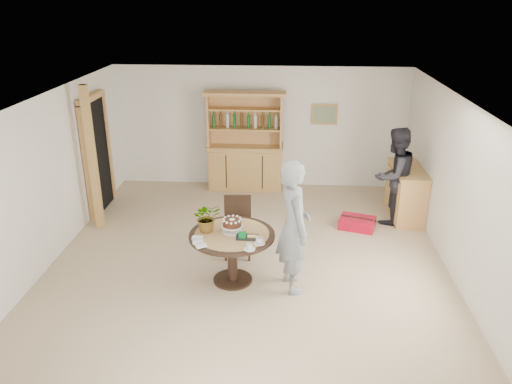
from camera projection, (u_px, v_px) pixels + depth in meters
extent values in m
plane|color=tan|center=(247.00, 266.00, 7.56)|extent=(7.00, 7.00, 0.00)
cube|color=white|center=(261.00, 127.00, 10.32)|extent=(6.00, 0.04, 2.50)
cube|color=white|center=(210.00, 358.00, 3.85)|extent=(6.00, 0.04, 2.50)
cube|color=white|center=(42.00, 185.00, 7.27)|extent=(0.04, 7.00, 2.50)
cube|color=white|center=(462.00, 195.00, 6.91)|extent=(0.04, 7.00, 2.50)
cube|color=white|center=(246.00, 103.00, 6.62)|extent=(6.00, 7.00, 0.04)
cube|color=tan|center=(324.00, 114.00, 10.10)|extent=(0.52, 0.03, 0.42)
cube|color=#59724C|center=(325.00, 115.00, 10.09)|extent=(0.44, 0.02, 0.34)
cube|color=black|center=(97.00, 156.00, 9.19)|extent=(0.10, 0.90, 2.10)
cube|color=tan|center=(88.00, 165.00, 8.72)|extent=(0.12, 0.10, 2.10)
cube|color=tan|center=(107.00, 148.00, 9.65)|extent=(0.12, 0.10, 2.10)
cube|color=tan|center=(91.00, 98.00, 8.78)|extent=(0.12, 1.10, 0.10)
cube|color=tan|center=(92.00, 160.00, 8.36)|extent=(0.12, 0.12, 2.50)
cube|color=tan|center=(245.00, 168.00, 10.40)|extent=(1.50, 0.50, 0.90)
cube|color=tan|center=(245.00, 146.00, 10.22)|extent=(1.56, 0.54, 0.04)
cube|color=tan|center=(245.00, 119.00, 10.11)|extent=(1.50, 0.04, 1.06)
cube|color=tan|center=(209.00, 120.00, 10.02)|extent=(0.04, 0.34, 1.06)
cube|color=tan|center=(281.00, 121.00, 9.93)|extent=(0.04, 0.34, 1.06)
cube|color=tan|center=(245.00, 129.00, 10.04)|extent=(1.44, 0.32, 0.03)
cube|color=tan|center=(245.00, 109.00, 9.89)|extent=(1.44, 0.32, 0.03)
cube|color=tan|center=(245.00, 93.00, 9.77)|extent=(1.62, 0.40, 0.06)
cylinder|color=#194C1E|center=(217.00, 121.00, 10.01)|extent=(0.07, 0.07, 0.28)
cylinder|color=#4C2D14|center=(225.00, 121.00, 10.00)|extent=(0.07, 0.07, 0.28)
cylinder|color=#B2BFB2|center=(233.00, 121.00, 9.99)|extent=(0.07, 0.07, 0.28)
cylinder|color=#194C1E|center=(241.00, 121.00, 9.98)|extent=(0.07, 0.07, 0.28)
cylinder|color=#4C2D14|center=(249.00, 121.00, 9.97)|extent=(0.07, 0.07, 0.28)
cylinder|color=#B2BFB2|center=(257.00, 121.00, 9.96)|extent=(0.07, 0.07, 0.28)
cylinder|color=#194C1E|center=(265.00, 121.00, 9.95)|extent=(0.07, 0.07, 0.28)
cylinder|color=#4C2D14|center=(273.00, 122.00, 9.94)|extent=(0.07, 0.07, 0.28)
cube|color=tan|center=(406.00, 194.00, 9.07)|extent=(0.50, 1.20, 0.90)
cube|color=tan|center=(409.00, 169.00, 8.90)|extent=(0.54, 1.26, 0.04)
cylinder|color=black|center=(232.00, 235.00, 6.92)|extent=(1.20, 1.20, 0.04)
cylinder|color=black|center=(232.00, 258.00, 7.06)|extent=(0.14, 0.14, 0.70)
cylinder|color=black|center=(233.00, 279.00, 7.19)|extent=(0.56, 0.56, 0.03)
cylinder|color=tan|center=(232.00, 234.00, 6.91)|extent=(1.04, 1.04, 0.01)
cube|color=black|center=(238.00, 229.00, 7.72)|extent=(0.45, 0.45, 0.04)
cube|color=black|center=(238.00, 210.00, 7.80)|extent=(0.42, 0.06, 0.46)
cube|color=black|center=(237.00, 197.00, 7.72)|extent=(0.42, 0.07, 0.05)
cube|color=black|center=(226.00, 248.00, 7.64)|extent=(0.04, 0.04, 0.44)
cube|color=black|center=(249.00, 248.00, 7.64)|extent=(0.04, 0.04, 0.44)
cube|color=black|center=(227.00, 237.00, 7.97)|extent=(0.04, 0.03, 0.44)
cube|color=black|center=(249.00, 237.00, 7.98)|extent=(0.04, 0.03, 0.44)
cylinder|color=white|center=(232.00, 231.00, 6.96)|extent=(0.28, 0.28, 0.01)
cylinder|color=white|center=(232.00, 229.00, 6.94)|extent=(0.05, 0.05, 0.08)
cylinder|color=white|center=(232.00, 226.00, 6.92)|extent=(0.30, 0.30, 0.01)
cylinder|color=#402312|center=(232.00, 223.00, 6.90)|extent=(0.26, 0.26, 0.09)
cylinder|color=white|center=(232.00, 220.00, 6.89)|extent=(0.08, 0.08, 0.01)
sphere|color=white|center=(241.00, 220.00, 6.88)|extent=(0.04, 0.04, 0.04)
sphere|color=white|center=(240.00, 218.00, 6.94)|extent=(0.04, 0.04, 0.04)
sphere|color=white|center=(237.00, 217.00, 6.98)|extent=(0.04, 0.04, 0.04)
sphere|color=white|center=(233.00, 216.00, 7.00)|extent=(0.04, 0.04, 0.04)
sphere|color=white|center=(229.00, 216.00, 6.99)|extent=(0.04, 0.04, 0.04)
sphere|color=white|center=(225.00, 218.00, 6.95)|extent=(0.04, 0.04, 0.04)
sphere|color=white|center=(223.00, 219.00, 6.89)|extent=(0.04, 0.04, 0.04)
sphere|color=white|center=(224.00, 221.00, 6.84)|extent=(0.04, 0.04, 0.04)
sphere|color=white|center=(227.00, 223.00, 6.79)|extent=(0.04, 0.04, 0.04)
sphere|color=white|center=(231.00, 223.00, 6.78)|extent=(0.04, 0.04, 0.04)
sphere|color=white|center=(236.00, 223.00, 6.79)|extent=(0.04, 0.04, 0.04)
sphere|color=white|center=(239.00, 222.00, 6.83)|extent=(0.04, 0.04, 0.04)
imported|color=#3F7233|center=(207.00, 217.00, 6.90)|extent=(0.47, 0.44, 0.42)
cube|color=black|center=(247.00, 237.00, 6.78)|extent=(0.30, 0.20, 0.01)
cube|color=#0C7128|center=(243.00, 235.00, 6.78)|extent=(0.10, 0.10, 0.06)
cube|color=#0C7128|center=(243.00, 233.00, 6.76)|extent=(0.11, 0.02, 0.01)
cylinder|color=silver|center=(259.00, 243.00, 6.63)|extent=(0.15, 0.15, 0.01)
imported|color=silver|center=(260.00, 240.00, 6.61)|extent=(0.10, 0.10, 0.08)
cylinder|color=silver|center=(250.00, 249.00, 6.48)|extent=(0.15, 0.15, 0.01)
imported|color=silver|center=(250.00, 246.00, 6.46)|extent=(0.08, 0.08, 0.07)
cube|color=white|center=(197.00, 238.00, 6.75)|extent=(0.14, 0.08, 0.03)
cube|color=white|center=(198.00, 242.00, 6.63)|extent=(0.16, 0.11, 0.03)
cube|color=white|center=(201.00, 246.00, 6.54)|extent=(0.16, 0.14, 0.03)
imported|color=slate|center=(294.00, 226.00, 6.70)|extent=(0.62, 0.78, 1.88)
imported|color=black|center=(394.00, 176.00, 8.71)|extent=(1.07, 1.03, 1.74)
cube|color=#B90921|center=(357.00, 223.00, 8.74)|extent=(0.69, 0.56, 0.20)
cube|color=black|center=(358.00, 218.00, 8.70)|extent=(0.55, 0.21, 0.01)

